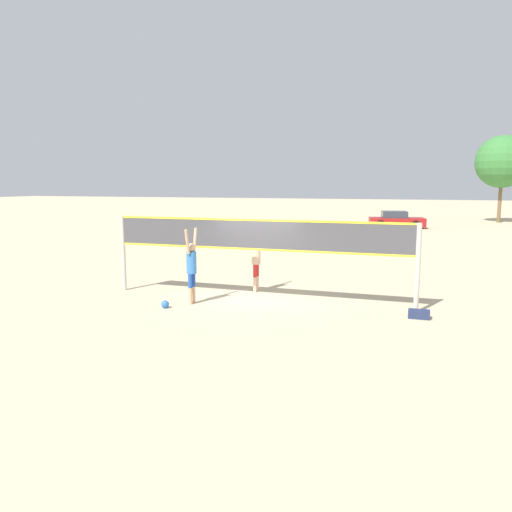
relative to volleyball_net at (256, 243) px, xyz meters
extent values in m
plane|color=#C6B28C|center=(0.00, 0.00, -1.71)|extent=(200.00, 200.00, 0.00)
cylinder|color=beige|center=(-4.48, 0.00, -0.51)|extent=(0.14, 0.14, 2.39)
cylinder|color=beige|center=(4.48, 0.00, -0.51)|extent=(0.14, 0.14, 2.39)
cube|color=#47474C|center=(0.00, 0.00, 0.23)|extent=(8.83, 0.02, 0.91)
cube|color=yellow|center=(0.00, 0.00, 0.65)|extent=(8.83, 0.03, 0.06)
cube|color=yellow|center=(0.00, 0.00, -0.20)|extent=(8.83, 0.03, 0.06)
cylinder|color=tan|center=(-1.60, -1.08, -1.47)|extent=(0.11, 0.11, 0.48)
cylinder|color=#1E47A5|center=(-1.60, -1.08, -1.03)|extent=(0.12, 0.12, 0.39)
cylinder|color=tan|center=(-1.60, -0.88, -1.47)|extent=(0.11, 0.11, 0.48)
cylinder|color=#1E47A5|center=(-1.60, -0.88, -1.03)|extent=(0.12, 0.12, 0.39)
cylinder|color=#3372BF|center=(-1.60, -0.98, -0.52)|extent=(0.28, 0.28, 0.62)
sphere|color=tan|center=(-1.60, -0.98, -0.09)|extent=(0.24, 0.24, 0.24)
cylinder|color=tan|center=(-1.60, -1.22, 0.10)|extent=(0.08, 0.22, 0.70)
cylinder|color=tan|center=(-1.60, -0.73, 0.10)|extent=(0.08, 0.22, 0.70)
cylinder|color=beige|center=(-0.38, 1.22, -1.47)|extent=(0.11, 0.11, 0.49)
cylinder|color=red|center=(-0.38, 1.22, -1.02)|extent=(0.12, 0.12, 0.40)
cylinder|color=beige|center=(-0.38, 1.02, -1.47)|extent=(0.11, 0.11, 0.49)
cylinder|color=red|center=(-0.38, 1.02, -1.02)|extent=(0.12, 0.12, 0.40)
cylinder|color=beige|center=(-0.38, 1.12, -0.51)|extent=(0.28, 0.28, 0.63)
sphere|color=beige|center=(-0.38, 1.12, -0.08)|extent=(0.24, 0.24, 0.24)
cylinder|color=beige|center=(-0.38, 1.37, 0.11)|extent=(0.08, 0.22, 0.70)
cylinder|color=beige|center=(-0.38, 0.88, 0.11)|extent=(0.08, 0.22, 0.70)
sphere|color=blue|center=(-2.07, -1.70, -1.60)|extent=(0.22, 0.22, 0.22)
cube|color=navy|center=(4.57, -0.56, -1.60)|extent=(0.53, 0.27, 0.22)
cube|color=maroon|center=(2.50, 26.58, -1.25)|extent=(4.42, 2.61, 0.66)
cube|color=#2D333D|center=(2.30, 26.54, -0.66)|extent=(2.15, 2.05, 0.51)
cylinder|color=black|center=(3.60, 27.69, -1.39)|extent=(0.67, 0.33, 0.64)
cylinder|color=black|center=(3.93, 25.93, -1.39)|extent=(0.67, 0.33, 0.64)
cylinder|color=black|center=(1.08, 27.22, -1.39)|extent=(0.67, 0.33, 0.64)
cylinder|color=black|center=(1.40, 25.46, -1.39)|extent=(0.67, 0.33, 0.64)
cylinder|color=brown|center=(10.73, 35.04, 0.32)|extent=(0.30, 0.30, 4.05)
sphere|color=#387A38|center=(10.73, 35.04, 3.59)|extent=(4.55, 4.55, 4.55)
camera|label=1|loc=(4.62, -13.57, 1.69)|focal=35.00mm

